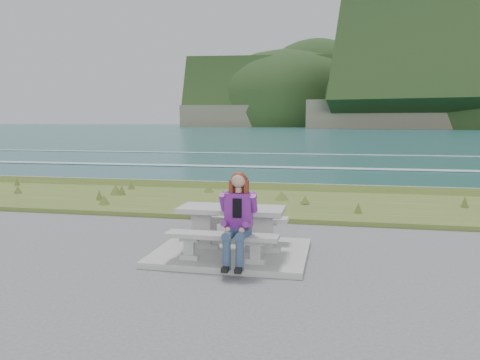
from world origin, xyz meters
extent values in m
cube|color=#A2A39D|center=(0.00, 0.00, 0.05)|extent=(2.60, 2.10, 0.10)
cube|color=#A2A39D|center=(-0.54, 0.00, 0.14)|extent=(0.62, 0.12, 0.08)
cube|color=#A2A39D|center=(-0.54, 0.00, 0.44)|extent=(0.34, 0.09, 0.51)
cube|color=#A2A39D|center=(-0.54, 0.00, 0.73)|extent=(0.62, 0.12, 0.08)
cube|color=#A2A39D|center=(0.54, 0.00, 0.14)|extent=(0.62, 0.12, 0.08)
cube|color=#A2A39D|center=(0.54, 0.00, 0.44)|extent=(0.34, 0.09, 0.51)
cube|color=#A2A39D|center=(0.54, 0.00, 0.73)|extent=(0.62, 0.12, 0.08)
cube|color=#A2A39D|center=(0.00, 0.00, 0.81)|extent=(1.80, 0.75, 0.08)
cube|color=#A2A39D|center=(-0.54, -0.70, 0.14)|extent=(0.30, 0.12, 0.08)
cube|color=#A2A39D|center=(-0.54, -0.70, 0.29)|extent=(0.17, 0.09, 0.22)
cube|color=#A2A39D|center=(-0.54, -0.70, 0.44)|extent=(0.30, 0.12, 0.08)
cube|color=#A2A39D|center=(0.54, -0.70, 0.14)|extent=(0.30, 0.12, 0.08)
cube|color=#A2A39D|center=(0.54, -0.70, 0.29)|extent=(0.17, 0.09, 0.22)
cube|color=#A2A39D|center=(0.54, -0.70, 0.44)|extent=(0.30, 0.12, 0.08)
cube|color=#A2A39D|center=(0.00, -0.70, 0.52)|extent=(1.80, 0.35, 0.07)
cube|color=#A2A39D|center=(-0.54, 0.70, 0.14)|extent=(0.30, 0.12, 0.08)
cube|color=#A2A39D|center=(-0.54, 0.70, 0.29)|extent=(0.17, 0.09, 0.22)
cube|color=#A2A39D|center=(-0.54, 0.70, 0.44)|extent=(0.30, 0.12, 0.08)
cube|color=#A2A39D|center=(0.54, 0.70, 0.14)|extent=(0.30, 0.12, 0.08)
cube|color=#A2A39D|center=(0.54, 0.70, 0.29)|extent=(0.17, 0.09, 0.22)
cube|color=#A2A39D|center=(0.54, 0.70, 0.44)|extent=(0.30, 0.12, 0.08)
cube|color=#A2A39D|center=(0.00, 0.70, 0.52)|extent=(1.80, 0.35, 0.07)
cube|color=#3A5821|center=(0.00, 5.00, 0.00)|extent=(160.00, 4.50, 0.22)
cube|color=#635D4A|center=(0.00, 7.90, 0.00)|extent=(160.00, 0.80, 2.20)
plane|color=#1D5054|center=(0.00, 430.00, -1.80)|extent=(1600.00, 1600.00, 0.00)
cube|color=silver|center=(0.00, 14.00, -1.74)|extent=(220.00, 3.00, 0.06)
cube|color=silver|center=(0.00, 22.00, -1.74)|extent=(220.00, 2.00, 0.06)
cube|color=silver|center=(0.00, 34.00, -1.74)|extent=(220.00, 1.40, 0.06)
cube|color=silver|center=(0.00, 52.00, -1.74)|extent=(220.00, 1.00, 0.06)
cube|color=#635D4A|center=(-40.00, 440.00, 7.20)|extent=(201.55, 149.04, 18.00)
ellipsoid|color=black|center=(-40.00, 440.00, 10.20)|extent=(211.86, 162.91, 119.00)
cube|color=navy|center=(0.27, -0.92, 0.38)|extent=(0.38, 0.72, 0.57)
cube|color=#711F86|center=(0.27, -0.68, 0.94)|extent=(0.42, 0.24, 0.54)
sphere|color=tan|center=(0.27, -0.70, 1.40)|extent=(0.23, 0.23, 0.23)
sphere|color=#4F2212|center=(0.27, -0.68, 1.41)|extent=(0.25, 0.25, 0.25)
camera|label=1|loc=(1.75, -7.69, 2.30)|focal=35.00mm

